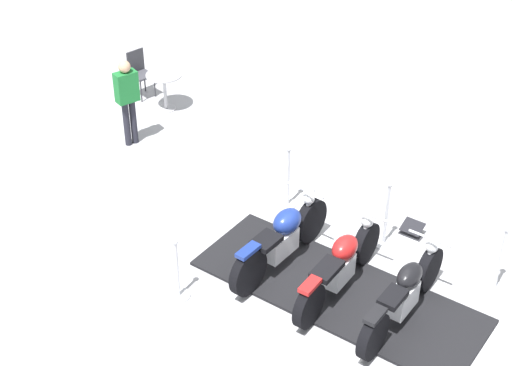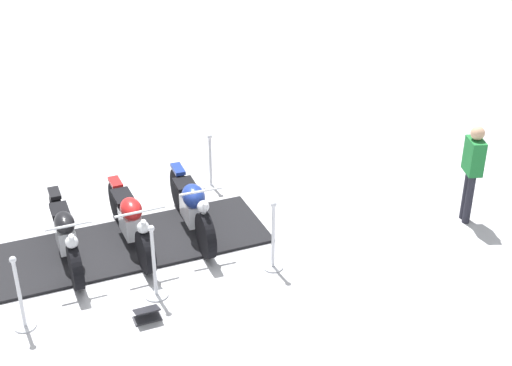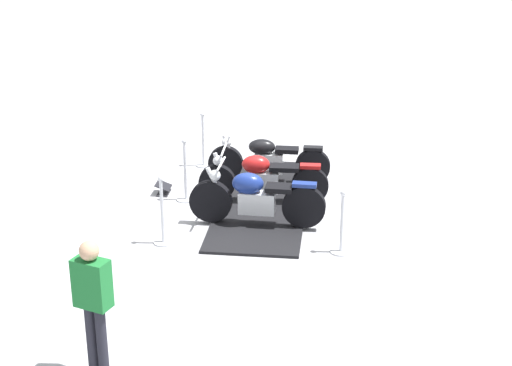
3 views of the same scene
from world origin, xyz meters
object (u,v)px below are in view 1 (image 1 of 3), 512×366
info_placard (412,231)px  cafe_chair_near_table (139,71)px  motorcycle_black (404,293)px  stanchion_left_rear (178,279)px  stanchion_right_mid (385,225)px  motorcycle_navy (282,238)px  stanchion_right_front (499,267)px  stanchion_right_rear (288,185)px  cafe_table (164,83)px  motorcycle_maroon (340,265)px  bystander_person (127,95)px

info_placard → cafe_chair_near_table: (-2.33, 6.29, 0.48)m
motorcycle_black → stanchion_left_rear: size_ratio=2.02×
stanchion_right_mid → stanchion_left_rear: bearing=176.4°
motorcycle_navy → stanchion_right_front: (2.49, -1.73, -0.11)m
stanchion_right_front → cafe_chair_near_table: bearing=108.8°
stanchion_right_rear → cafe_chair_near_table: stanchion_right_rear is taller
info_placard → cafe_table: cafe_table is taller
motorcycle_black → info_placard: bearing=22.0°
info_placard → motorcycle_maroon: bearing=-98.0°
motorcycle_navy → stanchion_left_rear: motorcycle_navy is taller
bystander_person → motorcycle_maroon: bearing=4.5°
motorcycle_maroon → cafe_chair_near_table: size_ratio=2.08×
stanchion_right_mid → bystander_person: bearing=119.7°
motorcycle_navy → stanchion_right_rear: 1.55m
motorcycle_navy → motorcycle_maroon: bearing=-88.2°
motorcycle_maroon → bystander_person: 5.37m
stanchion_right_mid → bystander_person: bystander_person is taller
motorcycle_navy → info_placard: bearing=-32.2°
stanchion_right_mid → stanchion_right_front: (0.86, -1.54, 0.03)m
motorcycle_black → stanchion_right_mid: 1.65m
stanchion_right_mid → stanchion_right_front: stanchion_right_mid is taller
stanchion_right_mid → cafe_table: stanchion_right_mid is taller
stanchion_right_mid → motorcycle_maroon: bearing=-150.8°
stanchion_right_rear → bystander_person: (-1.71, 2.97, 0.61)m
stanchion_right_front → stanchion_left_rear: 4.46m
motorcycle_navy → bystander_person: bearing=75.1°
motorcycle_maroon → stanchion_right_mid: bearing=-1.6°
bystander_person → stanchion_right_mid: bearing=18.9°
stanchion_right_rear → info_placard: (1.38, -1.53, -0.31)m
stanchion_right_rear → motorcycle_maroon: bearing=-98.0°
motorcycle_black → motorcycle_maroon: (-0.48, 0.85, 0.01)m
motorcycle_maroon → stanchion_left_rear: stanchion_left_rear is taller
motorcycle_black → stanchion_right_front: bearing=-30.5°
stanchion_right_rear → cafe_table: 4.04m
motorcycle_maroon → stanchion_right_front: bearing=-54.4°
motorcycle_navy → stanchion_left_rear: bearing=152.6°
motorcycle_navy → stanchion_right_front: stanchion_right_front is taller
stanchion_right_front → stanchion_left_rear: size_ratio=1.09×
motorcycle_maroon → bystander_person: size_ratio=1.20×
motorcycle_black → cafe_chair_near_table: (-1.12, 7.79, 0.08)m
stanchion_right_front → bystander_person: size_ratio=0.66×
bystander_person → stanchion_right_front: bearing=18.8°
stanchion_right_mid → cafe_chair_near_table: 6.55m
motorcycle_maroon → cafe_table: motorcycle_maroon is taller
stanchion_right_mid → stanchion_right_rear: size_ratio=1.02×
stanchion_right_rear → motorcycle_navy: bearing=-120.1°
bystander_person → cafe_table: bearing=123.7°
motorcycle_black → stanchion_left_rear: bearing=117.1°
stanchion_right_rear → stanchion_right_front: stanchion_right_rear is taller
motorcycle_maroon → cafe_chair_near_table: 6.98m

